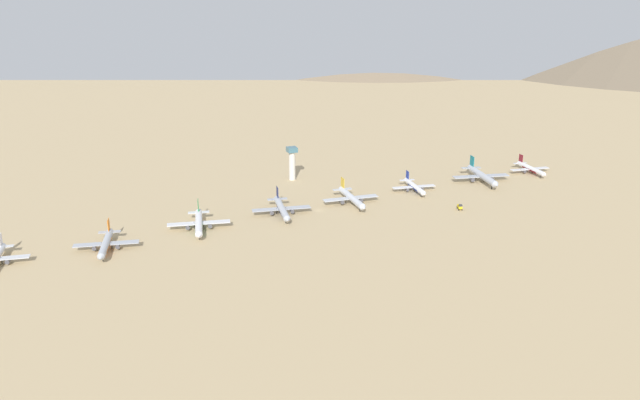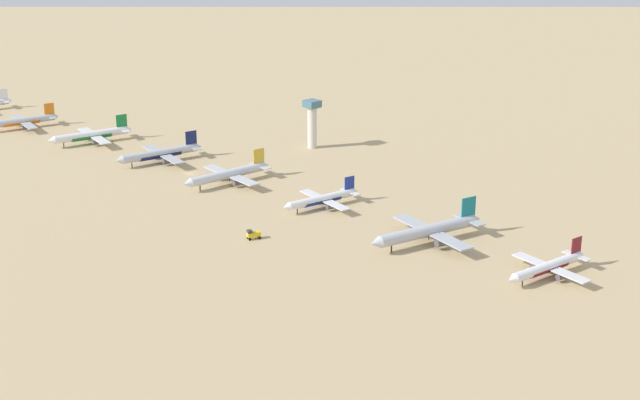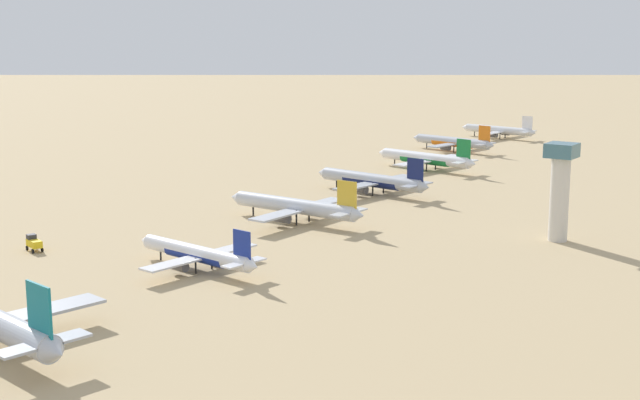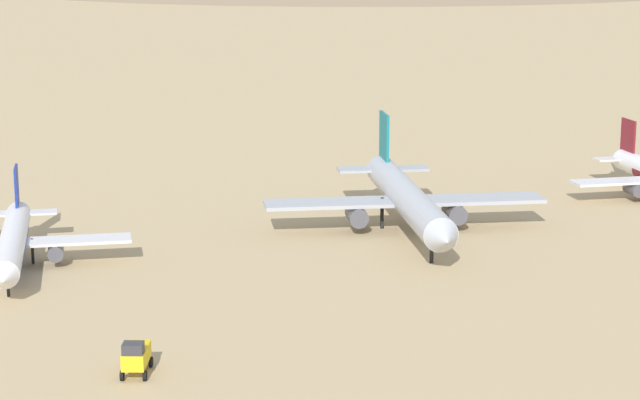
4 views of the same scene
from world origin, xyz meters
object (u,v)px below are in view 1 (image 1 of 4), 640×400
object	(u,v)px
parked_jet_5	(414,187)
service_truck	(460,207)
parked_jet_1	(106,244)
control_tower	(292,161)
parked_jet_6	(482,176)
parked_jet_2	(199,223)
parked_jet_7	(531,169)
parked_jet_3	(282,208)
parked_jet_4	(351,198)

from	to	relation	value
parked_jet_5	service_truck	world-z (taller)	parked_jet_5
parked_jet_1	service_truck	distance (m)	218.17
service_truck	control_tower	bearing A→B (deg)	-141.57
parked_jet_6	parked_jet_1	bearing A→B (deg)	-81.55
parked_jet_5	parked_jet_1	bearing A→B (deg)	-80.07
parked_jet_2	parked_jet_7	distance (m)	265.07
parked_jet_1	parked_jet_3	bearing A→B (deg)	101.58
parked_jet_1	service_truck	size ratio (longest dim) A/B	7.56
parked_jet_3	parked_jet_7	world-z (taller)	parked_jet_3
parked_jet_3	parked_jet_4	xyz separation A→B (m)	(-4.61, 49.58, 0.12)
parked_jet_3	control_tower	xyz separation A→B (m)	(-72.51, 30.21, 9.75)
parked_jet_2	service_truck	xyz separation A→B (m)	(21.96, 165.08, -2.32)
parked_jet_2	parked_jet_6	bearing A→B (deg)	96.86
parked_jet_1	parked_jet_7	xyz separation A→B (m)	(-46.81, 315.96, -0.31)
parked_jet_6	service_truck	xyz separation A→B (m)	(47.64, -48.40, -3.02)
service_truck	control_tower	distance (m)	131.27
parked_jet_5	control_tower	xyz separation A→B (m)	(-57.80, -72.02, 10.45)
parked_jet_3	parked_jet_5	world-z (taller)	parked_jet_3
parked_jet_3	parked_jet_4	world-z (taller)	parked_jet_4
parked_jet_2	parked_jet_5	world-z (taller)	parked_jet_2
parked_jet_3	parked_jet_6	xyz separation A→B (m)	(-17.76, 159.85, 0.68)
parked_jet_4	parked_jet_7	bearing A→B (deg)	97.26
parked_jet_5	parked_jet_7	size ratio (longest dim) A/B	0.98
parked_jet_1	parked_jet_2	world-z (taller)	parked_jet_2
parked_jet_4	service_truck	bearing A→B (deg)	60.86
parked_jet_4	service_truck	size ratio (longest dim) A/B	8.25
parked_jet_5	service_truck	size ratio (longest dim) A/B	6.85
parked_jet_4	parked_jet_5	xyz separation A→B (m)	(-10.10, 52.65, -0.81)
parked_jet_5	control_tower	size ratio (longest dim) A/B	1.55
parked_jet_1	parked_jet_7	size ratio (longest dim) A/B	1.08
parked_jet_2	parked_jet_5	distance (m)	157.49
control_tower	parked_jet_4	bearing A→B (deg)	15.92
parked_jet_5	parked_jet_7	bearing A→B (deg)	95.47
parked_jet_3	control_tower	world-z (taller)	control_tower
parked_jet_2	parked_jet_6	distance (m)	215.02
parked_jet_3	parked_jet_6	world-z (taller)	parked_jet_6
parked_jet_6	service_truck	distance (m)	67.98
parked_jet_6	parked_jet_7	size ratio (longest dim) A/B	1.32
parked_jet_5	parked_jet_7	distance (m)	107.66
parked_jet_1	parked_jet_7	distance (m)	319.41
parked_jet_2	parked_jet_7	world-z (taller)	parked_jet_2
parked_jet_4	service_truck	world-z (taller)	parked_jet_4
service_truck	control_tower	size ratio (longest dim) A/B	0.23
parked_jet_3	parked_jet_4	size ratio (longest dim) A/B	0.99
parked_jet_1	service_truck	xyz separation A→B (m)	(8.04, 218.01, -2.04)
parked_jet_3	parked_jet_1	bearing A→B (deg)	-78.42
parked_jet_2	control_tower	size ratio (longest dim) A/B	1.82
parked_jet_3	parked_jet_7	distance (m)	210.89
parked_jet_2	parked_jet_6	xyz separation A→B (m)	(-25.68, 213.48, 0.71)
parked_jet_1	parked_jet_6	size ratio (longest dim) A/B	0.82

